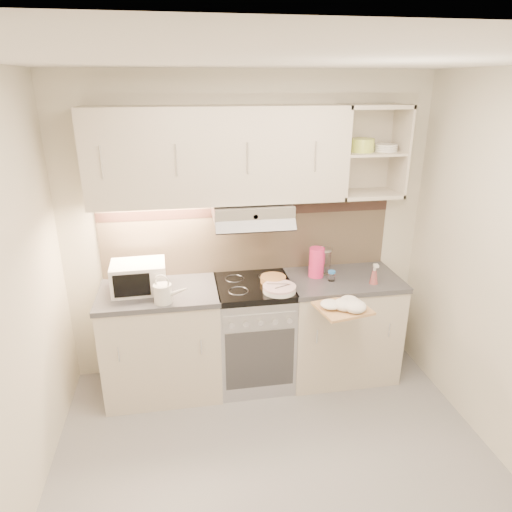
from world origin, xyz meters
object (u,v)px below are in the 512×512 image
Objects in this scene: watering_can at (164,293)px; glass_jar at (324,261)px; microwave at (139,277)px; spray_bottle at (374,275)px; cutting_board at (343,308)px; electric_range at (254,333)px; pink_pitcher at (317,262)px; plate_stack at (279,289)px.

glass_jar is at bearing 37.86° from watering_can.
microwave is 1.84m from spray_bottle.
cutting_board is at bearing -20.43° from microwave.
electric_range is 0.78m from pink_pitcher.
watering_can reaches higher than electric_range.
spray_bottle reaches higher than cutting_board.
pink_pitcher is at bearing 36.46° from watering_can.
watering_can is 0.70× the size of cutting_board.
spray_bottle is at bearing -7.42° from microwave.
glass_jar reaches higher than spray_bottle.
spray_bottle is at bearing 25.80° from watering_can.
plate_stack reaches higher than electric_range.
cutting_board is at bearing -39.22° from electric_range.
pink_pitcher is at bearing 83.90° from cutting_board.
pink_pitcher is 1.11× the size of glass_jar.
electric_range is 0.85m from cutting_board.
cutting_board is at bearing -98.11° from pink_pitcher.
microwave is 0.31m from watering_can.
spray_bottle is at bearing 1.75° from plate_stack.
plate_stack is at bearing -172.54° from spray_bottle.
electric_range is 3.64× the size of pink_pitcher.
pink_pitcher is 0.55m from cutting_board.
pink_pitcher is (1.42, 0.04, 0.01)m from microwave.
microwave is (-0.89, 0.02, 0.56)m from electric_range.
spray_bottle is at bearing -9.41° from electric_range.
electric_range is 3.61× the size of watering_can.
cutting_board is (-0.37, -0.31, -0.10)m from spray_bottle.
microwave reaches higher than electric_range.
plate_stack is 1.42× the size of spray_bottle.
plate_stack is (0.17, -0.18, 0.47)m from electric_range.
pink_pitcher is (1.23, 0.28, 0.05)m from watering_can.
pink_pitcher reaches higher than electric_range.
electric_range is 3.52× the size of plate_stack.
glass_jar is 0.63× the size of cutting_board.
plate_stack is 1.03× the size of pink_pitcher.
microwave reaches higher than glass_jar.
microwave reaches higher than watering_can.
electric_range is 2.17× the size of microwave.
glass_jar is (1.50, 0.10, -0.00)m from microwave.
spray_bottle reaches higher than electric_range.
spray_bottle is (0.77, 0.02, 0.05)m from plate_stack.
spray_bottle is at bearing 29.73° from cutting_board.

